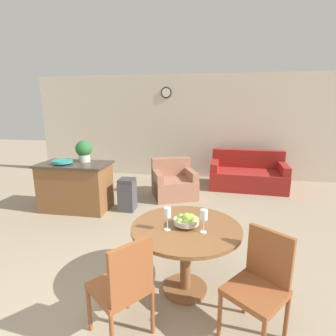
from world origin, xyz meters
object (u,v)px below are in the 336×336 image
Objects in this scene: couch at (247,175)px; dining_table at (186,241)px; kitchen_island at (76,186)px; armchair at (174,184)px; wine_glass_left at (167,213)px; trash_bin at (127,195)px; fruit_bowl at (186,221)px; dining_chair_near_left at (124,284)px; potted_plant at (84,150)px; dining_chair_near_right at (260,281)px; wine_glass_right at (204,216)px; teal_bowl at (62,162)px.

dining_table is at bearing -102.02° from couch.
kitchen_island reaches higher than armchair.
trash_bin is at bearing 117.82° from wine_glass_left.
fruit_bowl is 3.01m from armchair.
dining_chair_near_left is 2.32× the size of potted_plant.
potted_plant is 1.15m from trash_bin.
dining_chair_near_right is 4.00× the size of wine_glass_right.
dining_table is 0.62× the size of couch.
kitchen_island is 0.52m from teal_bowl.
teal_bowl is 0.20× the size of couch.
wine_glass_left is at bearing 17.28° from dining_chair_near_right.
wine_glass_right is 3.17m from kitchen_island.
teal_bowl is (-2.23, 1.91, 0.03)m from wine_glass_left.
teal_bowl is at bearing 77.39° from dining_chair_near_left.
couch is at bearing -57.02° from dining_chair_near_right.
trash_bin is at bearing -3.74° from potted_plant.
wine_glass_left is 0.38× the size of trash_bin.
dining_chair_near_right is at bearing -92.09° from armchair.
wine_glass_left is 1.00× the size of wine_glass_right.
wine_glass_left is 0.13× the size of couch.
kitchen_island is at bearing 31.14° from teal_bowl.
fruit_bowl reaches higher than trash_bin.
wine_glass_right is (0.60, 0.55, 0.39)m from dining_chair_near_left.
fruit_bowl is 1.11× the size of wine_glass_left.
dining_chair_near_left is 0.52× the size of couch.
trash_bin is at bearing -12.84° from dining_chair_near_right.
teal_bowl is (-1.97, 2.46, 0.42)m from dining_chair_near_left.
armchair is (-0.56, 2.92, -0.52)m from fruit_bowl.
teal_bowl is at bearing -145.85° from couch.
potted_plant reaches higher than couch.
dining_table is 0.39m from wine_glass_right.
dining_table is at bearing -57.35° from trash_bin.
dining_chair_near_left is 3.60× the size of fruit_bowl.
armchair is at bearing 31.01° from teal_bowl.
dining_chair_near_right reaches higher than dining_table.
kitchen_island is 3.86m from couch.
kitchen_island reaches higher than dining_table.
kitchen_island is 1.98m from armchair.
trash_bin is (0.83, -0.05, -0.80)m from potted_plant.
wine_glass_right is at bearing -8.83° from dining_chair_near_left.
fruit_bowl is at bearing -101.98° from couch.
wine_glass_left is 4.20m from couch.
trash_bin is (-0.86, 2.67, -0.21)m from dining_chair_near_left.
wine_glass_left reaches higher than fruit_bowl.
wine_glass_left is 3.11m from armchair.
armchair is (-0.38, 3.02, -0.63)m from wine_glass_left.
potted_plant is (0.29, 0.26, 0.17)m from teal_bowl.
dining_chair_near_right is at bearing -39.61° from dining_chair_near_left.
teal_bowl reaches higher than dining_chair_near_right.
wine_glass_right is 0.65× the size of teal_bowl.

